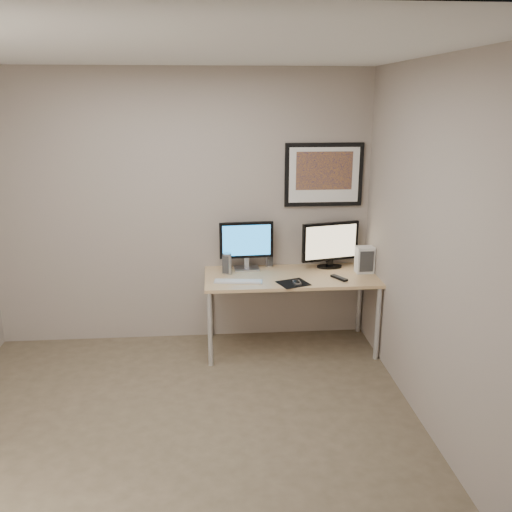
% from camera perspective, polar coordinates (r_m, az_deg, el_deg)
% --- Properties ---
extents(floor, '(3.60, 3.60, 0.00)m').
position_cam_1_polar(floor, '(4.13, -8.23, -18.11)').
color(floor, brown).
rests_on(floor, ground).
extents(room, '(3.60, 3.60, 3.60)m').
position_cam_1_polar(room, '(3.92, -8.83, 6.14)').
color(room, white).
rests_on(room, ground).
extents(desk, '(1.60, 0.70, 0.73)m').
position_cam_1_polar(desk, '(5.09, 3.66, -2.76)').
color(desk, tan).
rests_on(desk, floor).
extents(framed_art, '(0.75, 0.04, 0.60)m').
position_cam_1_polar(framed_art, '(5.24, 7.15, 8.49)').
color(framed_art, black).
rests_on(framed_art, room).
extents(monitor_large, '(0.52, 0.18, 0.47)m').
position_cam_1_polar(monitor_large, '(5.16, -1.01, 1.33)').
color(monitor_large, '#B0B0B5').
rests_on(monitor_large, desk).
extents(monitor_tv, '(0.57, 0.18, 0.45)m').
position_cam_1_polar(monitor_tv, '(5.27, 7.82, 1.29)').
color(monitor_tv, black).
rests_on(monitor_tv, desk).
extents(speaker_left, '(0.11, 0.11, 0.20)m').
position_cam_1_polar(speaker_left, '(5.07, -3.06, -0.81)').
color(speaker_left, '#B0B0B5').
rests_on(speaker_left, desk).
extents(speaker_right, '(0.08, 0.08, 0.18)m').
position_cam_1_polar(speaker_right, '(5.30, 1.39, -0.15)').
color(speaker_right, '#B0B0B5').
rests_on(speaker_right, desk).
extents(keyboard, '(0.44, 0.17, 0.02)m').
position_cam_1_polar(keyboard, '(4.88, -1.89, -2.67)').
color(keyboard, silver).
rests_on(keyboard, desk).
extents(mousepad, '(0.32, 0.30, 0.00)m').
position_cam_1_polar(mousepad, '(4.85, 3.94, -2.88)').
color(mousepad, black).
rests_on(mousepad, desk).
extents(mouse, '(0.06, 0.10, 0.03)m').
position_cam_1_polar(mouse, '(4.83, 4.33, -2.72)').
color(mouse, black).
rests_on(mouse, mousepad).
extents(remote, '(0.13, 0.19, 0.02)m').
position_cam_1_polar(remote, '(5.01, 8.74, -2.27)').
color(remote, black).
rests_on(remote, desk).
extents(fan_unit, '(0.17, 0.13, 0.25)m').
position_cam_1_polar(fan_unit, '(5.21, 11.37, -0.38)').
color(fan_unit, silver).
rests_on(fan_unit, desk).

